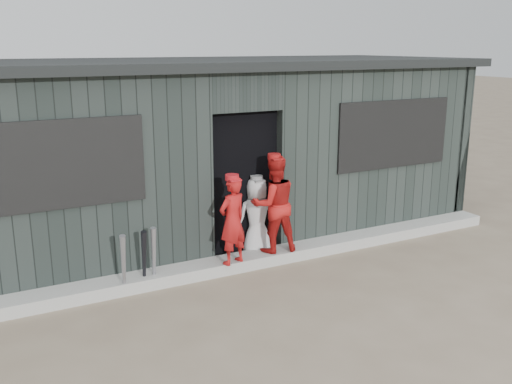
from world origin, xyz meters
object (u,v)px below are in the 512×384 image
bat_mid (154,257)px  player_red_left (232,221)px  dugout (204,149)px  player_grey_back (257,217)px  bat_left (124,265)px  bat_right (144,260)px  player_red_right (274,204)px

bat_mid → player_red_left: 1.06m
player_red_left → dugout: bearing=-121.3°
player_red_left → player_grey_back: size_ratio=1.01×
player_red_left → player_grey_back: player_red_left is taller
bat_left → dugout: dugout is taller
bat_mid → player_grey_back: (1.57, 0.35, 0.17)m
bat_right → player_grey_back: player_grey_back is taller
bat_mid → player_grey_back: size_ratio=0.69×
player_red_right → dugout: bearing=-72.6°
bat_right → player_red_right: 1.85m
bat_right → player_red_right: (1.80, 0.08, 0.42)m
bat_mid → player_red_left: bearing=-4.2°
player_red_right → player_grey_back: bearing=-58.5°
player_red_left → bat_left: bearing=-16.7°
bat_mid → dugout: bearing=51.5°
player_red_left → player_grey_back: (0.56, 0.42, -0.16)m
player_grey_back → dugout: size_ratio=0.13×
player_grey_back → bat_left: bearing=19.7°
bat_mid → bat_left: bearing=-162.1°
player_red_left → dugout: 1.97m
player_red_left → bat_right: bearing=-22.9°
bat_mid → dugout: dugout is taller
player_red_left → player_grey_back: 0.72m
bat_left → dugout: 2.76m
bat_left → bat_mid: size_ratio=1.05×
player_grey_back → player_red_left: bearing=43.1°
bat_right → bat_mid: bearing=-1.8°
player_red_left → dugout: size_ratio=0.14×
player_red_left → player_red_right: player_red_right is taller
player_red_right → dugout: 1.77m
bat_right → dugout: bearing=49.1°
bat_right → dugout: (1.52, 1.76, 0.91)m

